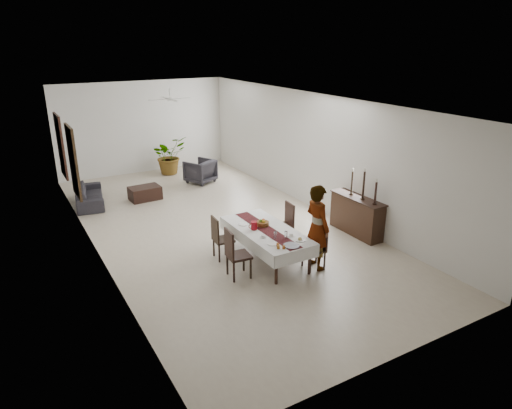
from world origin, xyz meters
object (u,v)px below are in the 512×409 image
(woman, at_px, (317,227))
(sofa, at_px, (89,195))
(dining_table_top, at_px, (266,231))
(sideboard_body, at_px, (357,216))
(red_pitcher, at_px, (254,226))

(woman, distance_m, sofa, 7.27)
(dining_table_top, bearing_deg, sideboard_body, 1.66)
(red_pitcher, bearing_deg, woman, -46.17)
(woman, bearing_deg, red_pitcher, 43.22)
(dining_table_top, xyz_separation_m, woman, (0.71, -0.84, 0.25))
(dining_table_top, height_order, red_pitcher, red_pitcher)
(sideboard_body, relative_size, sofa, 0.81)
(dining_table_top, relative_size, woman, 1.20)
(woman, height_order, sideboard_body, woman)
(dining_table_top, distance_m, sofa, 6.19)
(dining_table_top, height_order, sideboard_body, sideboard_body)
(dining_table_top, relative_size, sideboard_body, 1.44)
(dining_table_top, xyz_separation_m, sideboard_body, (2.64, 0.08, -0.20))
(sofa, bearing_deg, dining_table_top, -145.42)
(dining_table_top, bearing_deg, sofa, 115.15)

